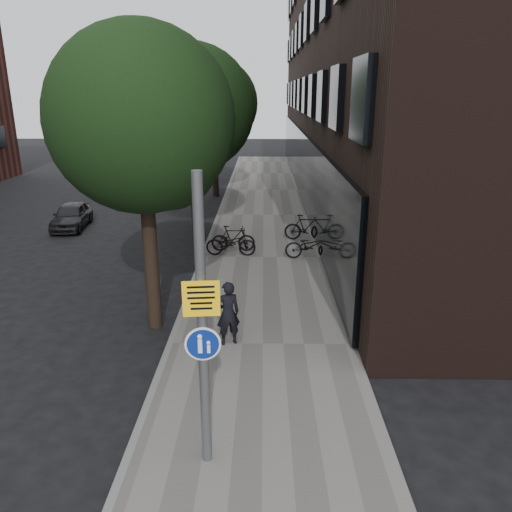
{
  "coord_description": "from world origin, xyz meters",
  "views": [
    {
      "loc": [
        0.25,
        -7.47,
        5.92
      ],
      "look_at": [
        0.07,
        4.4,
        2.0
      ],
      "focal_mm": 35.0,
      "sensor_mm": 36.0,
      "label": 1
    }
  ],
  "objects_px": {
    "signpost": "(202,327)",
    "pedestrian": "(228,313)",
    "parked_bike_facade_near": "(310,246)",
    "parked_car_near": "(72,216)"
  },
  "relations": [
    {
      "from": "pedestrian",
      "to": "parked_bike_facade_near",
      "type": "height_order",
      "value": "pedestrian"
    },
    {
      "from": "parked_bike_facade_near",
      "to": "signpost",
      "type": "bearing_deg",
      "value": 165.62
    },
    {
      "from": "pedestrian",
      "to": "parked_car_near",
      "type": "xyz_separation_m",
      "value": [
        -7.89,
        11.12,
        -0.34
      ]
    },
    {
      "from": "pedestrian",
      "to": "parked_car_near",
      "type": "relative_size",
      "value": 0.47
    },
    {
      "from": "signpost",
      "to": "pedestrian",
      "type": "height_order",
      "value": "signpost"
    },
    {
      "from": "signpost",
      "to": "parked_bike_facade_near",
      "type": "height_order",
      "value": "signpost"
    },
    {
      "from": "parked_bike_facade_near",
      "to": "parked_car_near",
      "type": "distance_m",
      "value": 11.39
    },
    {
      "from": "pedestrian",
      "to": "parked_car_near",
      "type": "distance_m",
      "value": 13.64
    },
    {
      "from": "pedestrian",
      "to": "parked_bike_facade_near",
      "type": "distance_m",
      "value": 7.02
    },
    {
      "from": "pedestrian",
      "to": "parked_bike_facade_near",
      "type": "bearing_deg",
      "value": -130.5
    }
  ]
}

